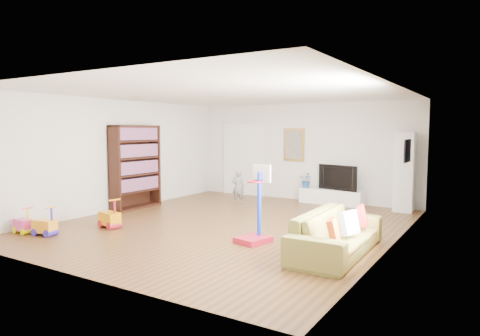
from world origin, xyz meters
The scene contains 25 objects.
floor centered at (0.00, 0.00, 0.00)m, with size 6.50×7.50×0.00m, color brown.
ceiling centered at (0.00, 0.00, 2.70)m, with size 6.50×7.50×0.00m, color white.
wall_back centered at (0.00, 3.75, 1.35)m, with size 6.50×0.00×2.70m, color silver.
wall_front centered at (0.00, -3.75, 1.35)m, with size 6.50×0.00×2.70m, color white.
wall_left centered at (-3.25, 0.00, 1.35)m, with size 0.00×7.50×2.70m, color silver.
wall_right centered at (3.25, 0.00, 1.35)m, with size 0.00×7.50×2.70m, color silver.
navy_accent centered at (3.23, 1.40, 1.85)m, with size 0.01×3.20×1.70m, color black.
olive_wainscot centered at (3.23, 1.40, 0.50)m, with size 0.01×3.20×1.00m, color brown.
doorway centered at (-1.90, 3.71, 1.05)m, with size 1.45×0.06×2.10m, color white.
painting_back centered at (-0.25, 3.71, 1.55)m, with size 0.62×0.06×0.92m, color gold.
artwork_right centered at (3.17, 1.60, 1.55)m, with size 0.04×0.56×0.46m, color #7F3F8C.
media_console centered at (0.97, 3.45, 0.20)m, with size 1.70×0.42×0.40m, color white.
tall_cabinet centered at (2.79, 3.39, 0.95)m, with size 0.44×0.44×1.91m, color white.
bookshelf centered at (-3.01, 0.31, 1.04)m, with size 0.37×1.42×2.08m, color black.
sofa centered at (2.61, -0.90, 0.33)m, with size 2.29×0.90×0.67m, color olive.
basketball_hoop centered at (1.14, -1.01, 0.68)m, with size 0.47×0.57×1.37m, color #AC1429.
ride_on_yellow centered at (-1.88, -1.54, 0.30)m, with size 0.45×0.28×0.60m, color orange.
ride_on_orange centered at (-2.42, -2.61, 0.28)m, with size 0.41×0.26×0.55m, color #F9A01F.
ride_on_pink centered at (-2.93, -2.71, 0.25)m, with size 0.38×0.23×0.51m, color #EE3992.
child centered at (-1.19, 2.24, 0.45)m, with size 0.33×0.21×0.89m, color slate.
tv centered at (1.17, 3.49, 0.73)m, with size 1.15×0.15×0.66m, color black.
vase_plant centered at (0.26, 3.43, 0.61)m, with size 0.38×0.33×0.42m, color #244F8E.
pillow_left centered at (2.79, -1.59, 0.53)m, with size 0.09×0.34×0.34m, color #BC4112.
pillow_center centered at (2.81, -0.92, 0.53)m, with size 0.10×0.37×0.37m, color white.
pillow_right centered at (2.82, -0.26, 0.53)m, with size 0.09×0.34×0.34m, color red.
Camera 1 is at (4.79, -7.36, 1.95)m, focal length 32.00 mm.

